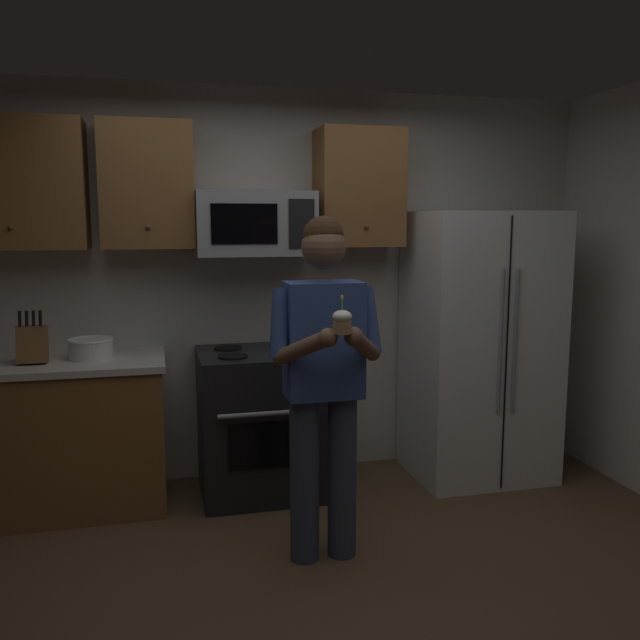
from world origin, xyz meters
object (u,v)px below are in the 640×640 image
at_px(bowl_large_white, 91,348).
at_px(oven_range, 260,422).
at_px(knife_block, 32,344).
at_px(person, 324,371).
at_px(refrigerator, 479,345).
at_px(cupcake, 342,321).
at_px(microwave, 255,224).

bearing_deg(bowl_large_white, oven_range, -1.69).
xyz_separation_m(knife_block, person, (1.51, -0.91, -0.04)).
bearing_deg(refrigerator, cupcake, -136.92).
height_order(knife_block, bowl_large_white, knife_block).
relative_size(refrigerator, cupcake, 10.35).
distance_m(oven_range, bowl_large_white, 1.14).
distance_m(refrigerator, bowl_large_white, 2.51).
height_order(refrigerator, cupcake, refrigerator).
height_order(person, cupcake, person).
bearing_deg(person, oven_range, 101.22).
relative_size(refrigerator, knife_block, 5.63).
bearing_deg(oven_range, bowl_large_white, 178.31).
bearing_deg(microwave, cupcake, -82.35).
bearing_deg(cupcake, bowl_large_white, 132.62).
xyz_separation_m(microwave, knife_block, (-1.32, -0.15, -0.69)).
height_order(refrigerator, knife_block, refrigerator).
bearing_deg(cupcake, person, 90.00).
relative_size(microwave, knife_block, 2.31).
xyz_separation_m(oven_range, cupcake, (0.19, -1.27, 0.83)).
height_order(oven_range, microwave, microwave).
height_order(microwave, refrigerator, microwave).
xyz_separation_m(refrigerator, person, (-1.31, -0.90, 0.10)).
bearing_deg(microwave, oven_range, -90.02).
distance_m(knife_block, cupcake, 1.97).
bearing_deg(knife_block, person, -31.08).
distance_m(microwave, refrigerator, 1.72).
distance_m(oven_range, cupcake, 1.53).
height_order(refrigerator, bowl_large_white, refrigerator).
height_order(bowl_large_white, person, person).
bearing_deg(microwave, person, -80.02).
height_order(oven_range, person, person).
relative_size(knife_block, cupcake, 1.84).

